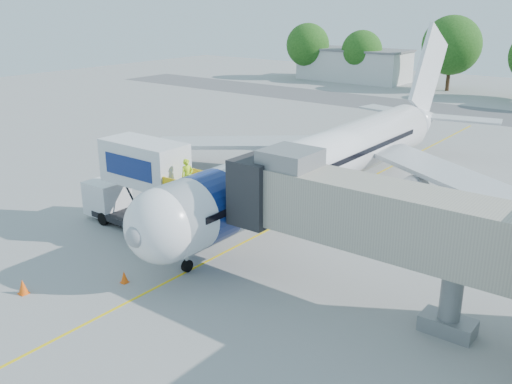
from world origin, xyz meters
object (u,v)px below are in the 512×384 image
Objects in this scene: aircraft at (327,159)px; catering_hiloader at (138,185)px; ground_tug at (46,321)px; jet_bridge at (356,212)px.

catering_hiloader is at bearing -119.36° from aircraft.
ground_tug is at bearing -60.27° from catering_hiloader.
aircraft reaches higher than ground_tug.
catering_hiloader is (-14.25, -0.00, -1.58)m from jet_bridge.
aircraft is 13.77m from jet_bridge.
ground_tug is (5.87, -10.27, -2.01)m from catering_hiloader.
jet_bridge is at bearing 0.01° from catering_hiloader.
ground_tug is (-8.38, -10.27, -3.59)m from jet_bridge.
jet_bridge reaches higher than catering_hiloader.
jet_bridge is at bearing -54.30° from aircraft.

